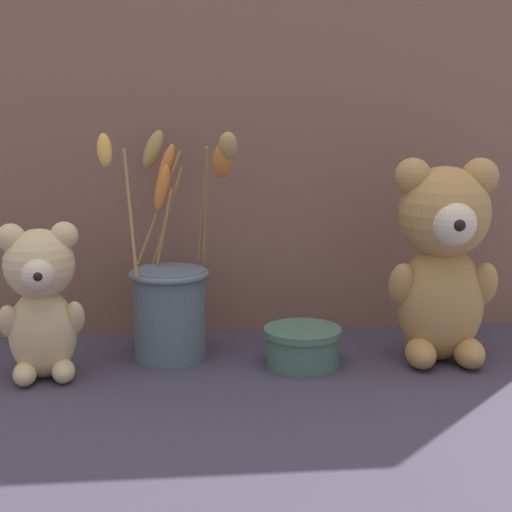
% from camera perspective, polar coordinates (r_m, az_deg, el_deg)
% --- Properties ---
extents(ground_plane, '(4.00, 4.00, 0.00)m').
position_cam_1_polar(ground_plane, '(1.02, 0.11, -8.02)').
color(ground_plane, '#3D3847').
extents(backdrop_wall, '(1.08, 0.02, 0.67)m').
position_cam_1_polar(backdrop_wall, '(1.13, -0.75, 11.34)').
color(backdrop_wall, '#845B4C').
rests_on(backdrop_wall, ground).
extents(teddy_bear_large, '(0.14, 0.13, 0.26)m').
position_cam_1_polar(teddy_bear_large, '(1.03, 13.45, -0.07)').
color(teddy_bear_large, tan).
rests_on(teddy_bear_large, ground).
extents(teddy_bear_medium, '(0.11, 0.10, 0.19)m').
position_cam_1_polar(teddy_bear_medium, '(0.98, -15.38, -2.99)').
color(teddy_bear_medium, '#DBBC84').
rests_on(teddy_bear_medium, ground).
extents(flower_vase, '(0.18, 0.15, 0.30)m').
position_cam_1_polar(flower_vase, '(1.03, -6.22, -2.79)').
color(flower_vase, slate).
rests_on(flower_vase, ground).
extents(decorative_tin_tall, '(0.10, 0.10, 0.05)m').
position_cam_1_polar(decorative_tin_tall, '(1.01, 3.43, -6.62)').
color(decorative_tin_tall, '#47705B').
rests_on(decorative_tin_tall, ground).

